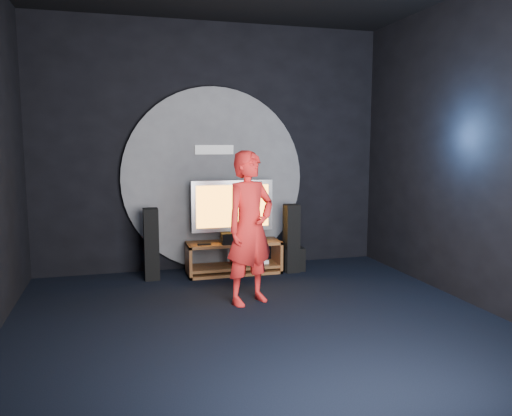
{
  "coord_description": "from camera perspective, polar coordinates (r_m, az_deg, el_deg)",
  "views": [
    {
      "loc": [
        -1.33,
        -4.61,
        1.83
      ],
      "look_at": [
        0.24,
        1.05,
        1.05
      ],
      "focal_mm": 35.0,
      "sensor_mm": 36.0,
      "label": 1
    }
  ],
  "objects": [
    {
      "name": "center_speaker",
      "position": [
        6.82,
        -2.31,
        -3.47
      ],
      "size": [
        0.4,
        0.15,
        0.15
      ],
      "primitive_type": "cube",
      "color": "black",
      "rests_on": "media_console"
    },
    {
      "name": "wall_disc_panel",
      "position": [
        7.19,
        -4.84,
        3.33
      ],
      "size": [
        2.6,
        0.11,
        2.6
      ],
      "color": "#515156",
      "rests_on": "ground"
    },
    {
      "name": "floor",
      "position": [
        5.13,
        0.54,
        -13.32
      ],
      "size": [
        5.0,
        5.0,
        0.0
      ],
      "primitive_type": "plane",
      "color": "black",
      "rests_on": "ground"
    },
    {
      "name": "right_wall",
      "position": [
        5.99,
        24.36,
        6.14
      ],
      "size": [
        0.04,
        5.0,
        3.5
      ],
      "primitive_type": "cube",
      "color": "black",
      "rests_on": "ground"
    },
    {
      "name": "player",
      "position": [
        5.62,
        -0.7,
        -2.29
      ],
      "size": [
        0.75,
        0.64,
        1.74
      ],
      "primitive_type": "imported",
      "rotation": [
        0.0,
        0.0,
        0.42
      ],
      "color": "red",
      "rests_on": "ground"
    },
    {
      "name": "front_wall",
      "position": [
        2.49,
        16.76,
        5.44
      ],
      "size": [
        5.0,
        0.04,
        3.5
      ],
      "primitive_type": "cube",
      "color": "black",
      "rests_on": "ground"
    },
    {
      "name": "tower_speaker_left",
      "position": [
        6.79,
        -11.87,
        -4.06
      ],
      "size": [
        0.19,
        0.21,
        0.96
      ],
      "primitive_type": "cube",
      "color": "black",
      "rests_on": "ground"
    },
    {
      "name": "media_console",
      "position": [
        7.02,
        -2.49,
        -5.9
      ],
      "size": [
        1.31,
        0.45,
        0.45
      ],
      "color": "brown",
      "rests_on": "ground"
    },
    {
      "name": "remote",
      "position": [
        6.77,
        -5.92,
        -4.15
      ],
      "size": [
        0.18,
        0.05,
        0.02
      ],
      "primitive_type": "cube",
      "color": "black",
      "rests_on": "media_console"
    },
    {
      "name": "subwoofer",
      "position": [
        7.22,
        4.15,
        -5.78
      ],
      "size": [
        0.3,
        0.3,
        0.33
      ],
      "primitive_type": "cube",
      "color": "black",
      "rests_on": "ground"
    },
    {
      "name": "back_wall",
      "position": [
        7.23,
        -4.96,
        6.9
      ],
      "size": [
        5.0,
        0.04,
        3.5
      ],
      "primitive_type": "cube",
      "color": "black",
      "rests_on": "ground"
    },
    {
      "name": "tv",
      "position": [
        6.95,
        -2.71,
        0.0
      ],
      "size": [
        1.15,
        0.22,
        0.85
      ],
      "color": "#B0B0B7",
      "rests_on": "media_console"
    },
    {
      "name": "tower_speaker_right",
      "position": [
        7.06,
        4.08,
        -3.48
      ],
      "size": [
        0.19,
        0.21,
        0.96
      ],
      "primitive_type": "cube",
      "color": "black",
      "rests_on": "ground"
    }
  ]
}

